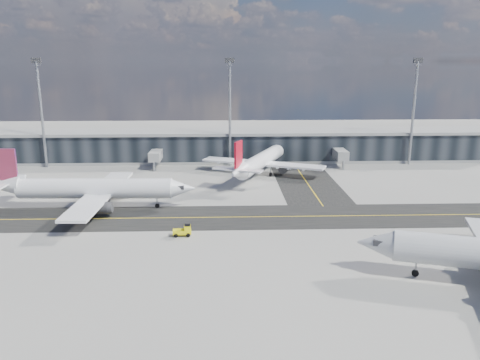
{
  "coord_description": "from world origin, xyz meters",
  "views": [
    {
      "loc": [
        -1.61,
        -78.13,
        28.01
      ],
      "look_at": [
        1.5,
        12.2,
        5.0
      ],
      "focal_mm": 35.0,
      "sensor_mm": 36.0,
      "label": 1
    }
  ],
  "objects_px": {
    "airliner_redtail": "(261,161)",
    "service_van": "(285,165)",
    "airliner_af": "(92,189)",
    "baggage_tug": "(184,231)"
  },
  "relations": [
    {
      "from": "baggage_tug",
      "to": "service_van",
      "type": "xyz_separation_m",
      "value": [
        23.1,
        49.32,
        -0.12
      ]
    },
    {
      "from": "airliner_af",
      "to": "airliner_redtail",
      "type": "bearing_deg",
      "value": 128.55
    },
    {
      "from": "airliner_af",
      "to": "airliner_redtail",
      "type": "xyz_separation_m",
      "value": [
        34.91,
        25.95,
        -0.24
      ]
    },
    {
      "from": "service_van",
      "to": "airliner_af",
      "type": "bearing_deg",
      "value": -141.59
    },
    {
      "from": "airliner_redtail",
      "to": "baggage_tug",
      "type": "height_order",
      "value": "airliner_redtail"
    },
    {
      "from": "airliner_redtail",
      "to": "baggage_tug",
      "type": "distance_m",
      "value": 44.89
    },
    {
      "from": "airliner_redtail",
      "to": "service_van",
      "type": "relative_size",
      "value": 6.06
    },
    {
      "from": "airliner_af",
      "to": "service_van",
      "type": "bearing_deg",
      "value": 130.34
    },
    {
      "from": "airliner_af",
      "to": "baggage_tug",
      "type": "bearing_deg",
      "value": 51.95
    },
    {
      "from": "airliner_redtail",
      "to": "service_van",
      "type": "height_order",
      "value": "airliner_redtail"
    }
  ]
}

